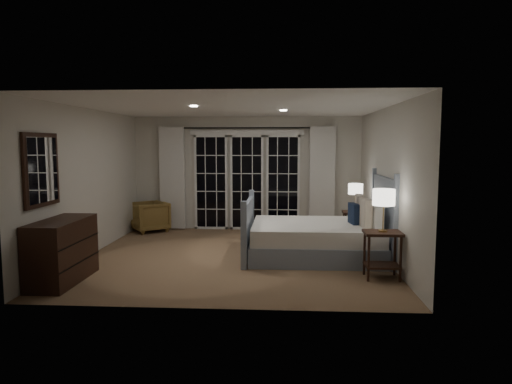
# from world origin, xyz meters

# --- Properties ---
(floor) EXTENTS (5.00, 5.00, 0.00)m
(floor) POSITION_xyz_m (0.00, 0.00, 0.00)
(floor) COLOR #8D694B
(floor) RESTS_ON ground
(ceiling) EXTENTS (5.00, 5.00, 0.00)m
(ceiling) POSITION_xyz_m (0.00, 0.00, 2.50)
(ceiling) COLOR white
(ceiling) RESTS_ON wall_back
(wall_left) EXTENTS (0.02, 5.00, 2.50)m
(wall_left) POSITION_xyz_m (-2.50, 0.00, 1.25)
(wall_left) COLOR beige
(wall_left) RESTS_ON floor
(wall_right) EXTENTS (0.02, 5.00, 2.50)m
(wall_right) POSITION_xyz_m (2.50, 0.00, 1.25)
(wall_right) COLOR beige
(wall_right) RESTS_ON floor
(wall_back) EXTENTS (5.00, 0.02, 2.50)m
(wall_back) POSITION_xyz_m (0.00, 2.50, 1.25)
(wall_back) COLOR beige
(wall_back) RESTS_ON floor
(wall_front) EXTENTS (5.00, 0.02, 2.50)m
(wall_front) POSITION_xyz_m (0.00, -2.50, 1.25)
(wall_front) COLOR beige
(wall_front) RESTS_ON floor
(french_doors) EXTENTS (2.50, 0.04, 2.20)m
(french_doors) POSITION_xyz_m (0.00, 2.46, 1.09)
(french_doors) COLOR black
(french_doors) RESTS_ON wall_back
(curtain_rod) EXTENTS (3.50, 0.03, 0.03)m
(curtain_rod) POSITION_xyz_m (0.00, 2.40, 2.25)
(curtain_rod) COLOR black
(curtain_rod) RESTS_ON wall_back
(curtain_left) EXTENTS (0.55, 0.10, 2.25)m
(curtain_left) POSITION_xyz_m (-1.65, 2.38, 1.15)
(curtain_left) COLOR silver
(curtain_left) RESTS_ON curtain_rod
(curtain_right) EXTENTS (0.55, 0.10, 2.25)m
(curtain_right) POSITION_xyz_m (1.65, 2.38, 1.15)
(curtain_right) COLOR silver
(curtain_right) RESTS_ON curtain_rod
(downlight_a) EXTENTS (0.12, 0.12, 0.01)m
(downlight_a) POSITION_xyz_m (0.80, 0.60, 2.49)
(downlight_a) COLOR white
(downlight_a) RESTS_ON ceiling
(downlight_b) EXTENTS (0.12, 0.12, 0.01)m
(downlight_b) POSITION_xyz_m (-0.60, -0.40, 2.49)
(downlight_b) COLOR white
(downlight_b) RESTS_ON ceiling
(bed) EXTENTS (2.33, 1.67, 1.36)m
(bed) POSITION_xyz_m (1.41, 0.03, 0.34)
(bed) COLOR gray
(bed) RESTS_ON floor
(nightstand_left) EXTENTS (0.52, 0.41, 0.67)m
(nightstand_left) POSITION_xyz_m (2.21, -1.15, 0.44)
(nightstand_left) COLOR black
(nightstand_left) RESTS_ON floor
(nightstand_right) EXTENTS (0.46, 0.37, 0.61)m
(nightstand_right) POSITION_xyz_m (2.19, 1.23, 0.40)
(nightstand_right) COLOR black
(nightstand_right) RESTS_ON floor
(lamp_left) EXTENTS (0.31, 0.31, 0.60)m
(lamp_left) POSITION_xyz_m (2.21, -1.15, 1.15)
(lamp_left) COLOR #AD8945
(lamp_left) RESTS_ON nightstand_left
(lamp_right) EXTENTS (0.28, 0.28, 0.54)m
(lamp_right) POSITION_xyz_m (2.19, 1.23, 1.03)
(lamp_right) COLOR #AD8945
(lamp_right) RESTS_ON nightstand_right
(armchair) EXTENTS (0.99, 0.99, 0.65)m
(armchair) POSITION_xyz_m (-2.10, 2.09, 0.33)
(armchair) COLOR brown
(armchair) RESTS_ON floor
(dresser) EXTENTS (0.52, 1.22, 0.87)m
(dresser) POSITION_xyz_m (-2.23, -1.58, 0.43)
(dresser) COLOR black
(dresser) RESTS_ON floor
(mirror) EXTENTS (0.05, 0.85, 1.00)m
(mirror) POSITION_xyz_m (-2.47, -1.58, 1.55)
(mirror) COLOR black
(mirror) RESTS_ON wall_left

